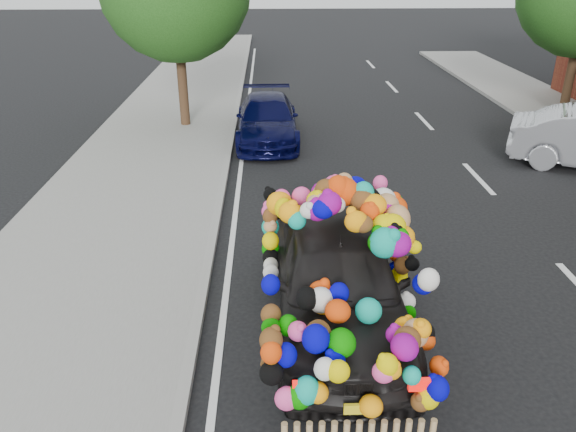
% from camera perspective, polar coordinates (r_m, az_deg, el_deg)
% --- Properties ---
extents(ground, '(100.00, 100.00, 0.00)m').
position_cam_1_polar(ground, '(8.67, 7.00, -8.58)').
color(ground, black).
rests_on(ground, ground).
extents(sidewalk, '(4.00, 60.00, 0.12)m').
position_cam_1_polar(sidewalk, '(9.05, -21.30, -8.29)').
color(sidewalk, gray).
rests_on(sidewalk, ground).
extents(kerb, '(0.15, 60.00, 0.13)m').
position_cam_1_polar(kerb, '(8.60, -8.82, -8.50)').
color(kerb, gray).
rests_on(kerb, ground).
extents(plush_art_car, '(2.13, 4.57, 2.13)m').
position_cam_1_polar(plush_art_car, '(7.63, 5.13, -3.93)').
color(plush_art_car, black).
rests_on(plush_art_car, ground).
extents(navy_sedan, '(1.71, 4.14, 1.20)m').
position_cam_1_polar(navy_sedan, '(15.86, -2.13, 9.80)').
color(navy_sedan, black).
rests_on(navy_sedan, ground).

